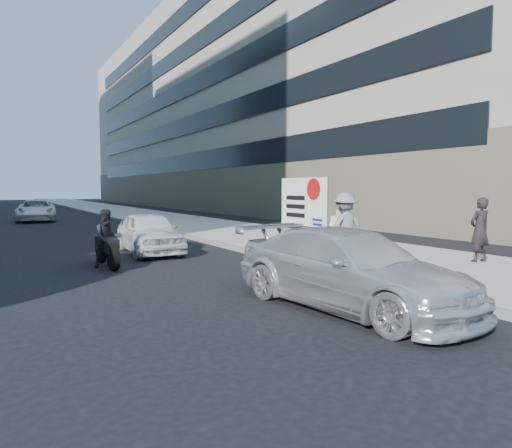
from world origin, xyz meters
TOP-DOWN VIEW (x-y plane):
  - ground at (0.00, 0.00)m, footprint 160.00×160.00m
  - near_sidewalk at (4.00, 20.00)m, footprint 5.00×120.00m
  - near_building at (17.00, 32.00)m, footprint 14.00×70.00m
  - seated_protester at (2.29, 1.20)m, footprint 0.83×1.12m
  - jogger at (2.30, 0.87)m, footprint 1.11×0.66m
  - pedestrian_woman at (5.17, -0.75)m, footprint 0.61×0.44m
  - protest_banner at (5.64, 7.15)m, footprint 0.08×3.06m
  - parked_sedan at (-0.08, -2.00)m, footprint 2.30×4.57m
  - white_sedan_near at (-1.00, 5.81)m, footprint 1.64×3.69m
  - white_sedan_far at (-2.78, 22.23)m, footprint 2.54×4.73m
  - motorcycle at (-2.62, 3.93)m, footprint 0.74×2.05m

SIDE VIEW (x-z plane):
  - ground at x=0.00m, z-range 0.00..0.00m
  - near_sidewalk at x=4.00m, z-range 0.00..0.15m
  - white_sedan_near at x=-1.00m, z-range 0.00..1.23m
  - white_sedan_far at x=-2.78m, z-range 0.00..1.26m
  - parked_sedan at x=-0.08m, z-range 0.00..1.27m
  - motorcycle at x=-2.62m, z-range -0.08..1.35m
  - seated_protester at x=2.29m, z-range 0.22..1.53m
  - pedestrian_woman at x=5.17m, z-range 0.15..1.71m
  - jogger at x=2.30m, z-range 0.15..1.83m
  - protest_banner at x=5.64m, z-range 0.30..2.50m
  - near_building at x=17.00m, z-range 0.00..20.00m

